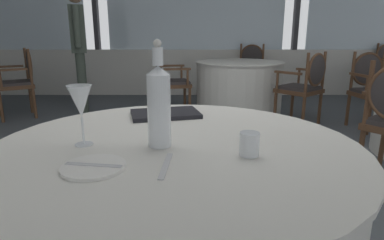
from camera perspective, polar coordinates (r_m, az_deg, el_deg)
The scene contains 17 objects.
ground_plane at distance 2.61m, azimuth 1.56°, elevation -10.64°, with size 15.06×15.06×0.00m, color #4C5156.
window_wall_far at distance 6.18m, azimuth 0.58°, elevation 15.21°, with size 11.58×0.14×2.92m.
foreground_table at distance 1.35m, azimuth -2.81°, elevation -19.03°, with size 1.34×1.34×0.74m.
side_plate at distance 1.01m, azimuth -17.09°, elevation -7.91°, with size 0.19×0.19×0.01m, color white.
butter_knife at distance 1.01m, azimuth -17.12°, elevation -7.64°, with size 0.17×0.02×0.00m, color silver.
dinner_fork at distance 0.98m, azimuth -4.79°, elevation -8.02°, with size 0.20×0.02×0.00m, color silver.
water_bottle at distance 1.12m, azimuth -5.99°, elevation 2.78°, with size 0.08×0.08×0.37m.
wine_glass at distance 1.19m, azimuth -19.22°, elevation 2.93°, with size 0.09×0.09×0.22m.
water_tumbler at distance 1.07m, azimuth 9.95°, elevation -4.19°, with size 0.06×0.06×0.08m, color white.
menu_book at distance 1.58m, azimuth -4.86°, elevation 1.10°, with size 0.32×0.21×0.02m, color black.
dining_chair_0_0 at distance 4.50m, azimuth 29.06°, elevation 5.52°, with size 0.58×0.52×0.92m.
dining_chair_1_2 at distance 5.06m, azimuth -28.17°, elevation 6.66°, with size 0.64×0.65×0.94m.
background_table_2 at distance 4.92m, azimuth 8.14°, elevation 5.90°, with size 1.30×1.30×0.74m.
dining_chair_2_0 at distance 4.29m, azimuth 19.27°, elevation 6.23°, with size 0.66×0.65×0.92m.
dining_chair_2_1 at distance 5.95m, azimuth 10.13°, elevation 9.22°, with size 0.63×0.58×0.96m.
dining_chair_2_2 at distance 4.65m, azimuth -4.44°, elevation 7.48°, with size 0.55×0.60×0.90m.
diner_person_0 at distance 5.07m, azimuth -19.49°, elevation 12.88°, with size 0.30×0.51×1.77m.
Camera 1 is at (-0.08, -2.35, 1.12)m, focal length 30.24 mm.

